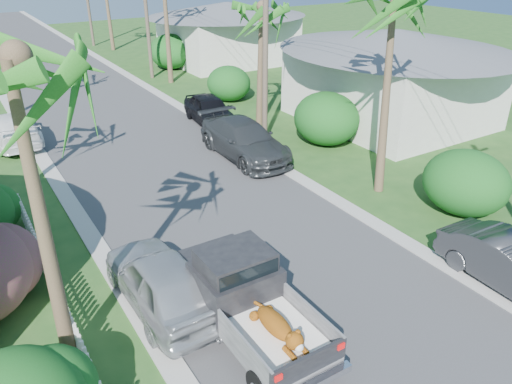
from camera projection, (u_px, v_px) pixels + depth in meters
ground at (361, 339)px, 12.26m from camera, size 120.00×120.00×0.00m
road at (86, 99)px, 31.22m from camera, size 8.00×100.00×0.02m
curb_left at (12, 109)px, 29.17m from camera, size 0.60×100.00×0.06m
curb_right at (151, 89)px, 33.25m from camera, size 0.60×100.00×0.06m
pickup_truck at (242, 293)px, 12.29m from camera, size 1.98×5.12×2.06m
parked_car_rm at (244, 140)px, 22.41m from camera, size 2.29×5.58×1.62m
parked_car_rf at (210, 110)px, 26.59m from camera, size 2.26×4.62×1.52m
parked_car_ln at (161, 281)px, 13.07m from camera, size 1.98×4.70×1.59m
parked_car_lf at (12, 129)px, 23.98m from camera, size 2.22×5.16×1.48m
palm_l_a at (6, 61)px, 8.50m from camera, size 4.40×4.40×8.20m
palm_r_b at (260, 7)px, 24.11m from camera, size 4.40×4.40×7.20m
shrub_r_a at (466, 182)px, 17.63m from camera, size 2.80×3.08×2.30m
shrub_r_b at (326, 119)px, 23.75m from camera, size 3.00×3.30×2.50m
shrub_r_c at (229, 83)px, 30.52m from camera, size 2.60×2.86×2.10m
shrub_r_d at (171, 51)px, 38.23m from camera, size 3.20×3.52×2.60m
picket_fence at (54, 286)px, 13.37m from camera, size 0.10×11.00×1.00m
house_right_near at (392, 80)px, 26.54m from camera, size 8.00×9.00×4.80m
house_right_far at (227, 35)px, 40.24m from camera, size 9.00×8.00×4.60m
utility_pole_b at (265, 44)px, 22.73m from camera, size 1.60×0.26×9.00m
utility_pole_c at (146, 11)px, 34.10m from camera, size 1.60×0.26×9.00m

